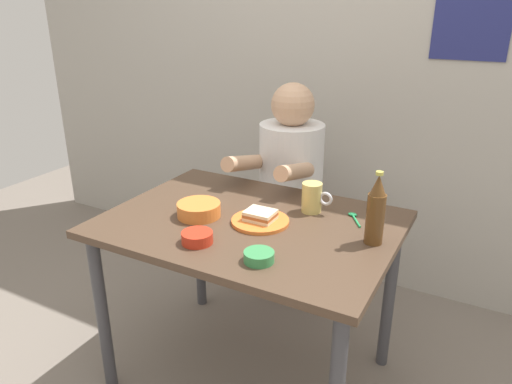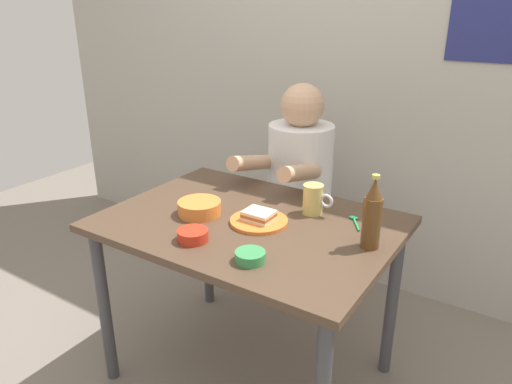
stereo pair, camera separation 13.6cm
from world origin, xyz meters
name	(u,v)px [view 2 (the right image)]	position (x,y,z in m)	size (l,w,h in m)	color
ground_plane	(250,372)	(0.00, 0.00, 0.00)	(6.00, 6.00, 0.00)	slate
wall_back	(362,48)	(0.00, 1.05, 1.30)	(4.40, 0.09, 2.60)	#ADA89E
dining_table	(249,242)	(0.00, 0.00, 0.65)	(1.10, 0.80, 0.74)	#4C3828
stool	(298,240)	(-0.11, 0.63, 0.35)	(0.34, 0.34, 0.45)	#4C4C51
person_seated	(299,166)	(-0.11, 0.62, 0.77)	(0.33, 0.56, 0.72)	white
plate_orange	(259,221)	(0.05, 0.00, 0.75)	(0.22, 0.22, 0.01)	orange
sandwich	(259,215)	(0.05, 0.00, 0.77)	(0.11, 0.09, 0.04)	beige
beer_mug	(314,199)	(0.18, 0.19, 0.80)	(0.13, 0.08, 0.12)	#D1BC66
beer_bottle	(372,215)	(0.47, 0.05, 0.86)	(0.06, 0.06, 0.26)	#593819
sauce_bowl_chili	(193,235)	(-0.07, -0.25, 0.76)	(0.11, 0.11, 0.04)	red
soup_bowl_orange	(199,207)	(-0.19, -0.06, 0.77)	(0.17, 0.17, 0.05)	orange
dip_bowl_green	(250,256)	(0.18, -0.26, 0.76)	(0.10, 0.10, 0.03)	#388C4C
spoon	(355,220)	(0.35, 0.21, 0.75)	(0.08, 0.11, 0.01)	#26A559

